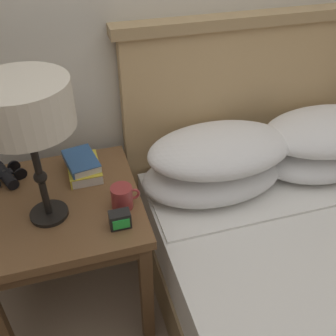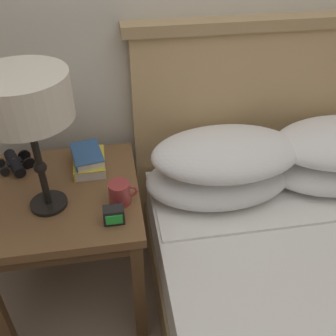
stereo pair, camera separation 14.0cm
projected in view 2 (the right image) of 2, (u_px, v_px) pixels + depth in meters
name	position (u px, v px, depth m)	size (l,w,h in m)	color
nightstand	(63.00, 208.00, 1.50)	(0.58, 0.58, 0.59)	brown
bed	(331.00, 330.00, 1.34)	(1.21, 1.97, 1.10)	olive
table_lamp	(24.00, 101.00, 1.15)	(0.29, 0.29, 0.50)	black
book_on_nightstand	(89.00, 163.00, 1.57)	(0.12, 0.19, 0.04)	silver
book_stacked_on_top	(86.00, 155.00, 1.55)	(0.14, 0.19, 0.03)	silver
binoculars_pair	(15.00, 163.00, 1.56)	(0.16, 0.16, 0.05)	black
coffee_mug	(120.00, 193.00, 1.38)	(0.10, 0.08, 0.08)	#993333
alarm_clock	(114.00, 215.00, 1.31)	(0.07, 0.05, 0.06)	black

